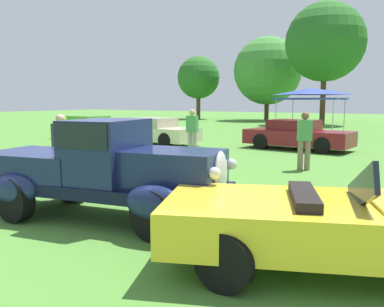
{
  "coord_description": "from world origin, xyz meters",
  "views": [
    {
      "loc": [
        5.46,
        -5.27,
        2.02
      ],
      "look_at": [
        1.34,
        1.56,
        0.97
      ],
      "focal_mm": 37.74,
      "sensor_mm": 36.0,
      "label": 1
    }
  ],
  "objects_px": {
    "show_car_cream": "(155,131)",
    "show_car_burgundy": "(297,135)",
    "feature_pickup_truck": "(103,168)",
    "spectator_far_side": "(304,139)",
    "show_car_lime": "(90,128)",
    "canopy_tent_left_field": "(312,93)",
    "neighbor_convertible": "(348,224)",
    "spectator_by_row": "(192,130)",
    "spectator_between_cars": "(61,146)"
  },
  "relations": [
    {
      "from": "show_car_cream",
      "to": "canopy_tent_left_field",
      "type": "xyz_separation_m",
      "value": [
        4.92,
        8.19,
        1.83
      ]
    },
    {
      "from": "show_car_cream",
      "to": "canopy_tent_left_field",
      "type": "relative_size",
      "value": 1.24
    },
    {
      "from": "feature_pickup_truck",
      "to": "canopy_tent_left_field",
      "type": "bearing_deg",
      "value": 94.01
    },
    {
      "from": "neighbor_convertible",
      "to": "show_car_lime",
      "type": "height_order",
      "value": "neighbor_convertible"
    },
    {
      "from": "show_car_lime",
      "to": "show_car_cream",
      "type": "relative_size",
      "value": 1.03
    },
    {
      "from": "spectator_by_row",
      "to": "feature_pickup_truck",
      "type": "bearing_deg",
      "value": -69.56
    },
    {
      "from": "spectator_between_cars",
      "to": "spectator_by_row",
      "type": "xyz_separation_m",
      "value": [
        0.11,
        6.02,
        0.0
      ]
    },
    {
      "from": "show_car_cream",
      "to": "spectator_by_row",
      "type": "distance_m",
      "value": 3.99
    },
    {
      "from": "show_car_cream",
      "to": "spectator_far_side",
      "type": "distance_m",
      "value": 8.48
    },
    {
      "from": "feature_pickup_truck",
      "to": "canopy_tent_left_field",
      "type": "height_order",
      "value": "canopy_tent_left_field"
    },
    {
      "from": "spectator_by_row",
      "to": "show_car_cream",
      "type": "bearing_deg",
      "value": 146.39
    },
    {
      "from": "neighbor_convertible",
      "to": "spectator_by_row",
      "type": "relative_size",
      "value": 2.69
    },
    {
      "from": "neighbor_convertible",
      "to": "canopy_tent_left_field",
      "type": "distance_m",
      "value": 19.08
    },
    {
      "from": "spectator_far_side",
      "to": "canopy_tent_left_field",
      "type": "bearing_deg",
      "value": 103.93
    },
    {
      "from": "feature_pickup_truck",
      "to": "neighbor_convertible",
      "type": "bearing_deg",
      "value": -1.83
    },
    {
      "from": "feature_pickup_truck",
      "to": "show_car_cream",
      "type": "height_order",
      "value": "feature_pickup_truck"
    },
    {
      "from": "feature_pickup_truck",
      "to": "canopy_tent_left_field",
      "type": "relative_size",
      "value": 1.34
    },
    {
      "from": "show_car_lime",
      "to": "show_car_burgundy",
      "type": "height_order",
      "value": "same"
    },
    {
      "from": "show_car_burgundy",
      "to": "feature_pickup_truck",
      "type": "bearing_deg",
      "value": -89.74
    },
    {
      "from": "show_car_cream",
      "to": "spectator_far_side",
      "type": "bearing_deg",
      "value": -23.26
    },
    {
      "from": "show_car_burgundy",
      "to": "neighbor_convertible",
      "type": "bearing_deg",
      "value": -70.65
    },
    {
      "from": "neighbor_convertible",
      "to": "spectator_far_side",
      "type": "xyz_separation_m",
      "value": [
        -2.4,
        6.71,
        0.33
      ]
    },
    {
      "from": "spectator_by_row",
      "to": "spectator_far_side",
      "type": "height_order",
      "value": "same"
    },
    {
      "from": "show_car_burgundy",
      "to": "spectator_by_row",
      "type": "xyz_separation_m",
      "value": [
        -2.83,
        -3.67,
        0.31
      ]
    },
    {
      "from": "feature_pickup_truck",
      "to": "canopy_tent_left_field",
      "type": "distance_m",
      "value": 18.23
    },
    {
      "from": "show_car_burgundy",
      "to": "canopy_tent_left_field",
      "type": "distance_m",
      "value": 7.08
    },
    {
      "from": "spectator_between_cars",
      "to": "spectator_far_side",
      "type": "xyz_separation_m",
      "value": [
        4.58,
        4.88,
        0.0
      ]
    },
    {
      "from": "spectator_far_side",
      "to": "canopy_tent_left_field",
      "type": "height_order",
      "value": "canopy_tent_left_field"
    },
    {
      "from": "feature_pickup_truck",
      "to": "show_car_lime",
      "type": "xyz_separation_m",
      "value": [
        -10.49,
        10.11,
        -0.27
      ]
    },
    {
      "from": "show_car_burgundy",
      "to": "canopy_tent_left_field",
      "type": "relative_size",
      "value": 1.31
    },
    {
      "from": "show_car_burgundy",
      "to": "spectator_far_side",
      "type": "distance_m",
      "value": 5.09
    },
    {
      "from": "spectator_by_row",
      "to": "spectator_far_side",
      "type": "relative_size",
      "value": 1.0
    },
    {
      "from": "feature_pickup_truck",
      "to": "neighbor_convertible",
      "type": "xyz_separation_m",
      "value": [
        3.99,
        -0.13,
        -0.29
      ]
    },
    {
      "from": "feature_pickup_truck",
      "to": "spectator_far_side",
      "type": "distance_m",
      "value": 6.77
    },
    {
      "from": "spectator_far_side",
      "to": "feature_pickup_truck",
      "type": "bearing_deg",
      "value": -103.59
    },
    {
      "from": "show_car_burgundy",
      "to": "spectator_by_row",
      "type": "height_order",
      "value": "spectator_by_row"
    },
    {
      "from": "feature_pickup_truck",
      "to": "spectator_far_side",
      "type": "xyz_separation_m",
      "value": [
        1.59,
        6.58,
        0.05
      ]
    },
    {
      "from": "spectator_by_row",
      "to": "show_car_lime",
      "type": "bearing_deg",
      "value": 162.63
    },
    {
      "from": "show_car_burgundy",
      "to": "show_car_lime",
      "type": "bearing_deg",
      "value": -172.99
    },
    {
      "from": "show_car_cream",
      "to": "show_car_burgundy",
      "type": "distance_m",
      "value": 6.32
    },
    {
      "from": "spectator_by_row",
      "to": "canopy_tent_left_field",
      "type": "xyz_separation_m",
      "value": [
        1.61,
        10.4,
        1.51
      ]
    },
    {
      "from": "show_car_lime",
      "to": "show_car_burgundy",
      "type": "relative_size",
      "value": 0.98
    },
    {
      "from": "neighbor_convertible",
      "to": "show_car_cream",
      "type": "xyz_separation_m",
      "value": [
        -10.19,
        10.06,
        0.02
      ]
    },
    {
      "from": "neighbor_convertible",
      "to": "show_car_cream",
      "type": "height_order",
      "value": "neighbor_convertible"
    },
    {
      "from": "show_car_lime",
      "to": "show_car_cream",
      "type": "xyz_separation_m",
      "value": [
        4.3,
        -0.18,
        -0.0
      ]
    },
    {
      "from": "show_car_burgundy",
      "to": "spectator_between_cars",
      "type": "xyz_separation_m",
      "value": [
        -2.93,
        -9.69,
        0.31
      ]
    },
    {
      "from": "spectator_by_row",
      "to": "show_car_burgundy",
      "type": "bearing_deg",
      "value": 52.36
    },
    {
      "from": "feature_pickup_truck",
      "to": "spectator_by_row",
      "type": "xyz_separation_m",
      "value": [
        -2.88,
        7.73,
        0.05
      ]
    },
    {
      "from": "show_car_burgundy",
      "to": "spectator_between_cars",
      "type": "height_order",
      "value": "spectator_between_cars"
    },
    {
      "from": "feature_pickup_truck",
      "to": "neighbor_convertible",
      "type": "height_order",
      "value": "feature_pickup_truck"
    }
  ]
}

